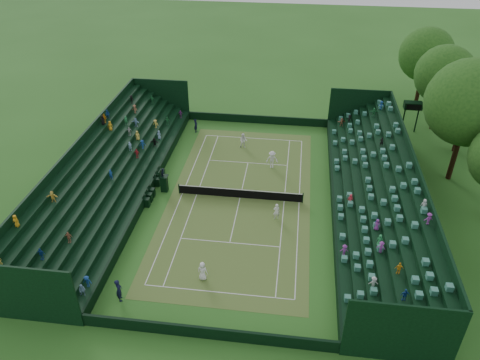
{
  "coord_description": "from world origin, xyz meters",
  "views": [
    {
      "loc": [
        4.65,
        -35.27,
        25.21
      ],
      "look_at": [
        0.0,
        0.0,
        2.0
      ],
      "focal_mm": 35.0,
      "sensor_mm": 36.0,
      "label": 1
    }
  ],
  "objects_px": {
    "player_near_east": "(276,211)",
    "player_near_west": "(203,271)",
    "umpire_chair": "(164,181)",
    "tennis_net": "(240,193)",
    "player_far_east": "(272,159)",
    "player_far_west": "(243,141)"
  },
  "relations": [
    {
      "from": "player_near_east",
      "to": "player_near_west",
      "type": "bearing_deg",
      "value": 44.12
    },
    {
      "from": "umpire_chair",
      "to": "player_near_east",
      "type": "distance_m",
      "value": 11.22
    },
    {
      "from": "player_near_west",
      "to": "player_near_east",
      "type": "distance_m",
      "value": 9.4
    },
    {
      "from": "tennis_net",
      "to": "player_near_east",
      "type": "bearing_deg",
      "value": -37.18
    },
    {
      "from": "umpire_chair",
      "to": "player_far_east",
      "type": "relative_size",
      "value": 1.31
    },
    {
      "from": "player_far_west",
      "to": "umpire_chair",
      "type": "bearing_deg",
      "value": -124.71
    },
    {
      "from": "umpire_chair",
      "to": "player_near_east",
      "type": "xyz_separation_m",
      "value": [
        10.82,
        -2.94,
        -0.26
      ]
    },
    {
      "from": "player_near_west",
      "to": "player_far_west",
      "type": "bearing_deg",
      "value": -80.34
    },
    {
      "from": "player_near_west",
      "to": "player_far_west",
      "type": "height_order",
      "value": "player_far_west"
    },
    {
      "from": "umpire_chair",
      "to": "player_near_east",
      "type": "height_order",
      "value": "umpire_chair"
    },
    {
      "from": "player_far_west",
      "to": "player_near_east",
      "type": "bearing_deg",
      "value": -70.51
    },
    {
      "from": "tennis_net",
      "to": "umpire_chair",
      "type": "relative_size",
      "value": 4.72
    },
    {
      "from": "umpire_chair",
      "to": "player_far_west",
      "type": "bearing_deg",
      "value": 55.66
    },
    {
      "from": "player_far_west",
      "to": "player_far_east",
      "type": "relative_size",
      "value": 0.91
    },
    {
      "from": "umpire_chair",
      "to": "player_far_east",
      "type": "xyz_separation_m",
      "value": [
        9.8,
        5.59,
        -0.12
      ]
    },
    {
      "from": "player_far_east",
      "to": "player_near_west",
      "type": "bearing_deg",
      "value": -108.86
    },
    {
      "from": "player_near_east",
      "to": "player_far_east",
      "type": "height_order",
      "value": "player_far_east"
    },
    {
      "from": "umpire_chair",
      "to": "player_far_west",
      "type": "xyz_separation_m",
      "value": [
        6.39,
        9.35,
        -0.2
      ]
    },
    {
      "from": "tennis_net",
      "to": "umpire_chair",
      "type": "distance_m",
      "value": 7.3
    },
    {
      "from": "player_near_east",
      "to": "player_far_east",
      "type": "distance_m",
      "value": 8.59
    },
    {
      "from": "player_near_west",
      "to": "player_far_west",
      "type": "relative_size",
      "value": 0.93
    },
    {
      "from": "player_near_east",
      "to": "tennis_net",
      "type": "bearing_deg",
      "value": -51.55
    }
  ]
}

